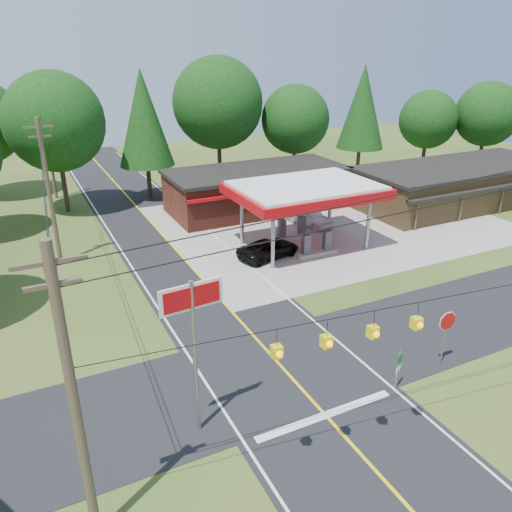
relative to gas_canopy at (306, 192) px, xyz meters
name	(u,v)px	position (x,y,z in m)	size (l,w,h in m)	color
ground	(283,369)	(-9.00, -13.00, -4.27)	(120.00, 120.00, 0.00)	#334D1B
main_highway	(283,369)	(-9.00, -13.00, -4.26)	(8.00, 120.00, 0.02)	black
cross_road	(283,369)	(-9.00, -13.00, -4.25)	(70.00, 7.00, 0.02)	black
lane_center_yellow	(283,369)	(-9.00, -13.00, -4.24)	(0.15, 110.00, 0.00)	yellow
gas_canopy	(306,192)	(0.00, 0.00, 0.00)	(10.60, 7.40, 4.88)	gray
convenience_store	(257,189)	(1.00, 9.98, -2.35)	(16.40, 7.55, 3.80)	maroon
strip_building	(459,184)	(19.00, 2.98, -2.35)	(20.40, 8.75, 3.80)	#342515
utility_pole_near_left	(74,402)	(-18.50, -18.00, 0.93)	(1.80, 0.30, 10.00)	#473828
utility_pole_far_left	(49,191)	(-17.00, 5.00, 0.93)	(1.80, 0.30, 10.00)	#473828
utility_pole_north	(49,151)	(-15.50, 22.00, 0.48)	(0.30, 0.30, 9.50)	#473828
overhead_beacons	(352,317)	(-10.00, -19.00, 1.95)	(17.04, 2.04, 1.03)	black
treeline_backdrop	(152,133)	(-8.18, 11.01, 3.22)	(70.27, 51.59, 13.30)	#332316
suv_car	(269,249)	(-3.39, -0.72, -3.61)	(4.71, 4.71, 1.31)	black
sedan_car	(309,216)	(3.00, 4.00, -3.49)	(4.56, 4.56, 1.55)	white
big_stop_sign	(193,324)	(-14.00, -15.01, 0.63)	(2.46, 0.32, 6.62)	gray
octagonal_stop_sign	(447,325)	(-2.00, -16.01, -2.08)	(0.99, 0.10, 2.90)	gray
route_sign_post	(399,366)	(-5.20, -16.52, -3.03)	(0.40, 0.20, 2.08)	gray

